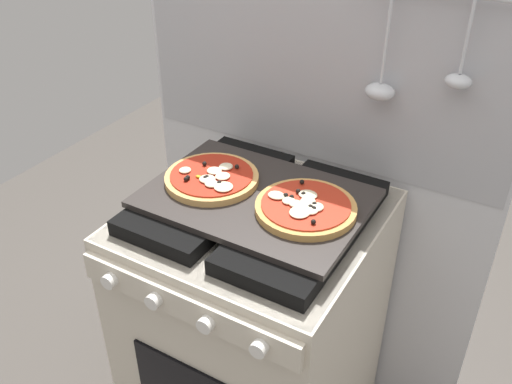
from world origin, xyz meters
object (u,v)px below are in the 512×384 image
(baking_tray, at_px, (256,198))
(pizza_left, at_px, (211,178))
(pizza_right, at_px, (305,207))
(stove, at_px, (256,329))

(baking_tray, relative_size, pizza_left, 2.23)
(baking_tray, bearing_deg, pizza_right, -0.11)
(baking_tray, height_order, pizza_left, pizza_left)
(stove, relative_size, pizza_right, 3.72)
(pizza_right, bearing_deg, pizza_left, -179.22)
(stove, distance_m, baking_tray, 0.46)
(stove, distance_m, pizza_left, 0.50)
(pizza_left, distance_m, pizza_right, 0.27)
(stove, height_order, baking_tray, baking_tray)
(pizza_left, relative_size, pizza_right, 1.00)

